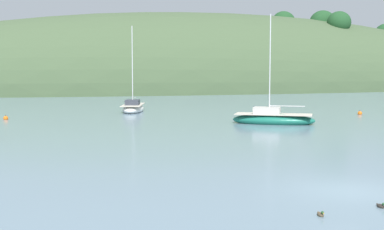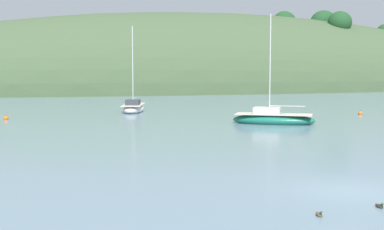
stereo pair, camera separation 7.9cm
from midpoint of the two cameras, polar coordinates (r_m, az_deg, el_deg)
name	(u,v)px [view 2 (the right image)]	position (r m, az deg, el deg)	size (l,w,h in m)	color
ground_plane	(345,191)	(21.09, 16.45, -7.96)	(400.00, 400.00, 0.00)	slate
far_shoreline_hill	(214,90)	(109.27, 2.47, 2.72)	(150.00, 36.00, 33.04)	#425638
sailboat_yellow_far	(133,108)	(56.56, -6.38, 0.76)	(4.03, 6.83, 9.38)	white
sailboat_orange_cutter	(273,119)	(44.62, 8.88, -0.41)	(7.17, 5.62, 9.45)	#196B56
mooring_buoy_inner	(6,118)	(50.60, -19.61, -0.33)	(0.44, 0.44, 0.54)	orange
mooring_buoy_channel	(360,113)	(55.44, 17.95, 0.17)	(0.44, 0.44, 0.54)	orange
duck_lead	(319,215)	(17.40, 13.86, -10.51)	(0.22, 0.43, 0.24)	brown
duck_lone_right	(380,206)	(19.00, 19.92, -9.34)	(0.18, 0.42, 0.24)	#2D2823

